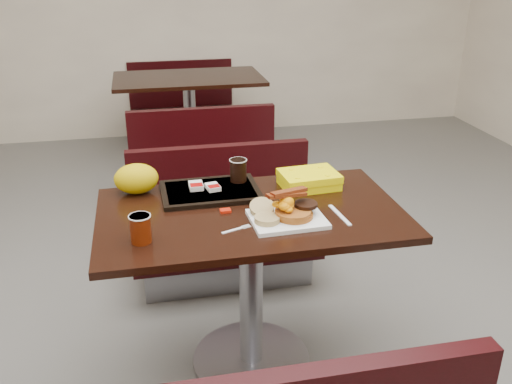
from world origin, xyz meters
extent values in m
cube|color=slate|center=(0.00, 0.00, 0.00)|extent=(6.00, 7.00, 0.01)
cube|color=white|center=(0.12, -0.12, 0.76)|extent=(0.29, 0.23, 0.02)
cylinder|color=#A24B1B|center=(0.14, -0.12, 0.78)|extent=(0.16, 0.16, 0.03)
cylinder|color=black|center=(0.20, -0.10, 0.80)|extent=(0.11, 0.11, 0.01)
ellipsoid|color=#FFA405|center=(0.12, -0.11, 0.82)|extent=(0.11, 0.10, 0.05)
cylinder|color=tan|center=(0.03, -0.14, 0.78)|extent=(0.11, 0.11, 0.02)
cylinder|color=tan|center=(0.03, -0.06, 0.79)|extent=(0.11, 0.11, 0.06)
cylinder|color=maroon|center=(-0.43, -0.17, 0.80)|extent=(0.10, 0.10, 0.10)
cube|color=white|center=(0.33, -0.11, 0.75)|extent=(0.03, 0.19, 0.00)
cube|color=#BC1908|center=(-0.10, 0.01, 0.76)|extent=(0.04, 0.03, 0.01)
cube|color=#8C0504|center=(-0.15, 0.08, 0.75)|extent=(0.04, 0.03, 0.01)
cube|color=black|center=(-0.13, 0.20, 0.76)|extent=(0.41, 0.30, 0.02)
cube|color=silver|center=(-0.19, 0.23, 0.78)|extent=(0.06, 0.08, 0.02)
cube|color=silver|center=(-0.12, 0.20, 0.78)|extent=(0.06, 0.08, 0.02)
cylinder|color=black|center=(0.00, 0.27, 0.82)|extent=(0.09, 0.09, 0.10)
cube|color=#FFEC04|center=(0.30, 0.19, 0.78)|extent=(0.26, 0.20, 0.07)
ellipsoid|color=#D5AD07|center=(-0.44, 0.28, 0.81)|extent=(0.21, 0.17, 0.13)
camera|label=1|loc=(-0.39, -1.97, 1.70)|focal=39.34mm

